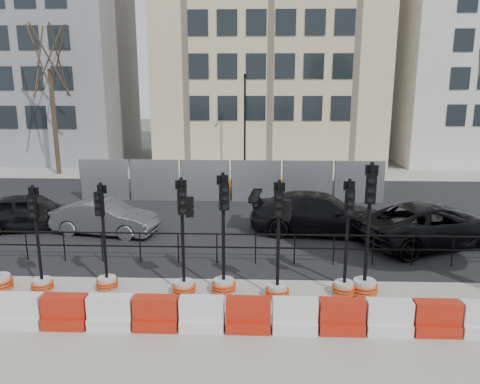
{
  "coord_description": "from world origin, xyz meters",
  "views": [
    {
      "loc": [
        1.21,
        -12.45,
        5.53
      ],
      "look_at": [
        0.65,
        3.0,
        1.89
      ],
      "focal_mm": 35.0,
      "sensor_mm": 36.0,
      "label": 1
    }
  ],
  "objects_px": {
    "traffic_signal_d": "(184,268)",
    "car_c": "(320,214)",
    "traffic_signal_h": "(365,270)",
    "car_a": "(31,212)"
  },
  "relations": [
    {
      "from": "car_a",
      "to": "car_c",
      "type": "distance_m",
      "value": 10.97
    },
    {
      "from": "traffic_signal_h",
      "to": "car_a",
      "type": "xyz_separation_m",
      "value": [
        -11.46,
        5.31,
        -0.03
      ]
    },
    {
      "from": "car_a",
      "to": "car_c",
      "type": "xyz_separation_m",
      "value": [
        10.97,
        -0.02,
        0.05
      ]
    },
    {
      "from": "traffic_signal_h",
      "to": "car_c",
      "type": "xyz_separation_m",
      "value": [
        -0.49,
        5.28,
        0.02
      ]
    },
    {
      "from": "traffic_signal_d",
      "to": "car_c",
      "type": "height_order",
      "value": "traffic_signal_d"
    },
    {
      "from": "traffic_signal_d",
      "to": "traffic_signal_h",
      "type": "distance_m",
      "value": 4.76
    },
    {
      "from": "traffic_signal_d",
      "to": "car_a",
      "type": "height_order",
      "value": "traffic_signal_d"
    },
    {
      "from": "traffic_signal_d",
      "to": "car_c",
      "type": "xyz_separation_m",
      "value": [
        4.27,
        5.41,
        -0.0
      ]
    },
    {
      "from": "car_c",
      "to": "traffic_signal_h",
      "type": "bearing_deg",
      "value": -168.58
    },
    {
      "from": "traffic_signal_d",
      "to": "car_c",
      "type": "relative_size",
      "value": 0.59
    }
  ]
}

